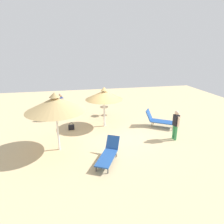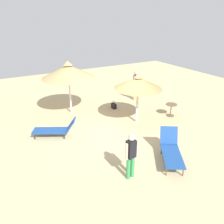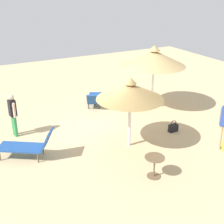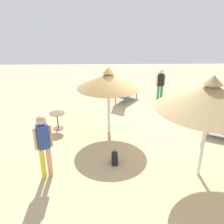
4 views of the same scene
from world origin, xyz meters
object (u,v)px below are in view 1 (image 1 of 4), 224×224
at_px(handbag, 71,127).
at_px(side_table_round, 104,110).
at_px(lounge_chair_edge, 159,120).
at_px(person_standing_near_right, 176,124).
at_px(parasol_umbrella_far_left, 104,95).
at_px(parasol_umbrella_near_left, 55,104).
at_px(person_standing_back, 61,105).
at_px(lounge_chair_center, 109,153).

relative_size(handbag, side_table_round, 0.70).
relative_size(lounge_chair_edge, person_standing_near_right, 1.15).
xyz_separation_m(parasol_umbrella_far_left, handbag, (1.98, 0.14, -1.78)).
relative_size(parasol_umbrella_near_left, person_standing_back, 1.55).
bearing_deg(lounge_chair_edge, person_standing_near_right, 92.60).
bearing_deg(parasol_umbrella_near_left, person_standing_near_right, 178.72).
height_order(parasol_umbrella_far_left, lounge_chair_edge, parasol_umbrella_far_left).
bearing_deg(parasol_umbrella_far_left, handbag, 4.06).
bearing_deg(lounge_chair_center, person_standing_near_right, -161.09).
xyz_separation_m(parasol_umbrella_near_left, lounge_chair_edge, (-5.73, -1.64, -1.78)).
bearing_deg(parasol_umbrella_near_left, person_standing_back, -90.20).
bearing_deg(parasol_umbrella_far_left, parasol_umbrella_near_left, 43.17).
xyz_separation_m(lounge_chair_center, side_table_round, (-0.78, -5.72, 0.08)).
distance_m(lounge_chair_edge, person_standing_near_right, 1.82).
xyz_separation_m(parasol_umbrella_near_left, side_table_round, (-2.86, -4.31, -1.79)).
distance_m(lounge_chair_center, handbag, 3.97).
bearing_deg(person_standing_back, person_standing_near_right, 144.00).
xyz_separation_m(parasol_umbrella_near_left, lounge_chair_center, (-2.08, 1.41, -1.87)).
bearing_deg(handbag, lounge_chair_center, 112.31).
distance_m(person_standing_back, side_table_round, 2.92).
distance_m(lounge_chair_center, lounge_chair_edge, 4.75).
xyz_separation_m(parasol_umbrella_far_left, person_standing_near_right, (-3.25, 2.53, -1.05)).
height_order(parasol_umbrella_far_left, person_standing_near_right, parasol_umbrella_far_left).
relative_size(parasol_umbrella_near_left, lounge_chair_center, 1.47).
bearing_deg(person_standing_near_right, handbag, -24.53).
relative_size(parasol_umbrella_near_left, side_table_round, 4.30).
bearing_deg(lounge_chair_edge, parasol_umbrella_far_left, -13.52).
xyz_separation_m(person_standing_back, handbag, (-0.56, 1.82, -0.87)).
height_order(lounge_chair_center, person_standing_back, person_standing_back).
height_order(person_standing_back, handbag, person_standing_back).
relative_size(parasol_umbrella_far_left, side_table_round, 3.77).
height_order(parasol_umbrella_far_left, handbag, parasol_umbrella_far_left).
bearing_deg(person_standing_back, handbag, 107.19).
distance_m(parasol_umbrella_far_left, handbag, 2.67).
distance_m(lounge_chair_edge, handbag, 5.20).
relative_size(parasol_umbrella_far_left, handbag, 5.36).
relative_size(lounge_chair_center, handbag, 4.17).
relative_size(lounge_chair_center, person_standing_near_right, 1.19).
bearing_deg(handbag, person_standing_near_right, 155.47).
bearing_deg(person_standing_back, side_table_round, -175.39).
xyz_separation_m(lounge_chair_edge, person_standing_near_right, (-0.08, 1.77, 0.44)).
bearing_deg(lounge_chair_center, handbag, -67.69).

